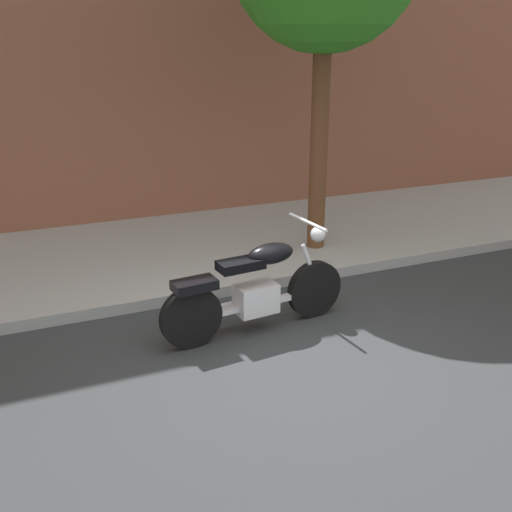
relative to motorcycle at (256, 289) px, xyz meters
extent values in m
plane|color=#303335|center=(0.07, -0.70, -0.48)|extent=(60.00, 60.00, 0.00)
cube|color=#A1A1A1|center=(0.07, 2.59, -0.41)|extent=(20.06, 3.31, 0.14)
cylinder|color=black|center=(0.75, 0.07, -0.15)|extent=(0.66, 0.17, 0.66)
cylinder|color=black|center=(-0.74, -0.08, -0.15)|extent=(0.66, 0.17, 0.66)
cube|color=silver|center=(0.00, 0.00, -0.10)|extent=(0.47, 0.32, 0.32)
cube|color=silver|center=(0.00, 0.00, -0.17)|extent=(1.35, 0.21, 0.06)
ellipsoid|color=black|center=(0.18, 0.01, 0.38)|extent=(0.54, 0.31, 0.22)
cube|color=black|center=(-0.18, -0.02, 0.32)|extent=(0.50, 0.29, 0.10)
cube|color=black|center=(-0.69, -0.07, 0.20)|extent=(0.46, 0.28, 0.10)
cylinder|color=silver|center=(0.69, 0.06, 0.13)|extent=(0.27, 0.08, 0.58)
cylinder|color=silver|center=(0.63, 0.06, 0.66)|extent=(0.11, 0.70, 0.04)
sphere|color=silver|center=(0.77, 0.07, 0.50)|extent=(0.17, 0.17, 0.17)
cylinder|color=silver|center=(-0.26, 0.13, -0.20)|extent=(0.80, 0.17, 0.09)
cylinder|color=brown|center=(1.72, 1.84, 1.18)|extent=(0.24, 0.24, 3.33)
camera|label=1|loc=(-2.23, -5.27, 2.50)|focal=41.33mm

